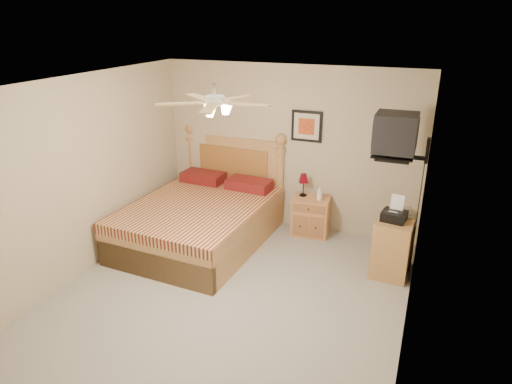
# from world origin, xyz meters

# --- Properties ---
(floor) EXTENTS (4.50, 4.50, 0.00)m
(floor) POSITION_xyz_m (0.00, 0.00, 0.00)
(floor) COLOR gray
(floor) RESTS_ON ground
(ceiling) EXTENTS (4.00, 4.50, 0.04)m
(ceiling) POSITION_xyz_m (0.00, 0.00, 2.50)
(ceiling) COLOR white
(ceiling) RESTS_ON ground
(wall_back) EXTENTS (4.00, 0.04, 2.50)m
(wall_back) POSITION_xyz_m (0.00, 2.25, 1.25)
(wall_back) COLOR #BDAB8B
(wall_back) RESTS_ON ground
(wall_front) EXTENTS (4.00, 0.04, 2.50)m
(wall_front) POSITION_xyz_m (0.00, -2.25, 1.25)
(wall_front) COLOR #BDAB8B
(wall_front) RESTS_ON ground
(wall_left) EXTENTS (0.04, 4.50, 2.50)m
(wall_left) POSITION_xyz_m (-2.00, 0.00, 1.25)
(wall_left) COLOR #BDAB8B
(wall_left) RESTS_ON ground
(wall_right) EXTENTS (0.04, 4.50, 2.50)m
(wall_right) POSITION_xyz_m (2.00, 0.00, 1.25)
(wall_right) COLOR #BDAB8B
(wall_right) RESTS_ON ground
(bed) EXTENTS (1.86, 2.37, 1.48)m
(bed) POSITION_xyz_m (-0.99, 1.12, 0.74)
(bed) COLOR #A86941
(bed) RESTS_ON ground
(nightstand) EXTENTS (0.58, 0.45, 0.59)m
(nightstand) POSITION_xyz_m (0.45, 2.00, 0.29)
(nightstand) COLOR #BF7D53
(nightstand) RESTS_ON ground
(table_lamp) EXTENTS (0.24, 0.24, 0.34)m
(table_lamp) POSITION_xyz_m (0.30, 2.06, 0.76)
(table_lamp) COLOR #63020E
(table_lamp) RESTS_ON nightstand
(lotion_bottle) EXTENTS (0.09, 0.09, 0.21)m
(lotion_bottle) POSITION_xyz_m (0.58, 1.98, 0.69)
(lotion_bottle) COLOR white
(lotion_bottle) RESTS_ON nightstand
(framed_picture) EXTENTS (0.46, 0.04, 0.46)m
(framed_picture) POSITION_xyz_m (0.27, 2.23, 1.62)
(framed_picture) COLOR black
(framed_picture) RESTS_ON wall_back
(dresser) EXTENTS (0.49, 0.67, 0.76)m
(dresser) POSITION_xyz_m (1.73, 1.32, 0.38)
(dresser) COLOR #A37636
(dresser) RESTS_ON ground
(fax_machine) EXTENTS (0.33, 0.34, 0.31)m
(fax_machine) POSITION_xyz_m (1.70, 1.26, 0.91)
(fax_machine) COLOR black
(fax_machine) RESTS_ON dresser
(magazine_lower) EXTENTS (0.24, 0.31, 0.03)m
(magazine_lower) POSITION_xyz_m (1.72, 1.52, 0.77)
(magazine_lower) COLOR #A89F88
(magazine_lower) RESTS_ON dresser
(magazine_upper) EXTENTS (0.25, 0.30, 0.02)m
(magazine_upper) POSITION_xyz_m (1.72, 1.51, 0.80)
(magazine_upper) COLOR gray
(magazine_upper) RESTS_ON magazine_lower
(wall_tv) EXTENTS (0.56, 0.46, 0.58)m
(wall_tv) POSITION_xyz_m (1.75, 1.34, 1.81)
(wall_tv) COLOR black
(wall_tv) RESTS_ON wall_right
(ceiling_fan) EXTENTS (1.14, 1.14, 0.28)m
(ceiling_fan) POSITION_xyz_m (0.00, -0.20, 2.36)
(ceiling_fan) COLOR white
(ceiling_fan) RESTS_ON ceiling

